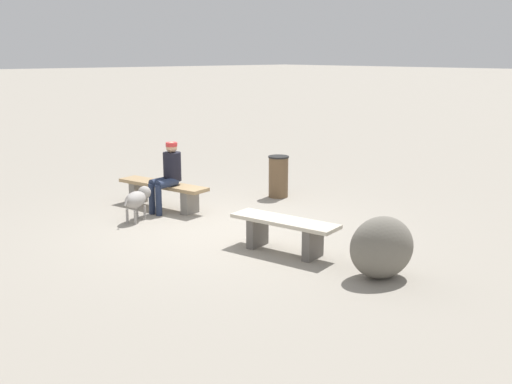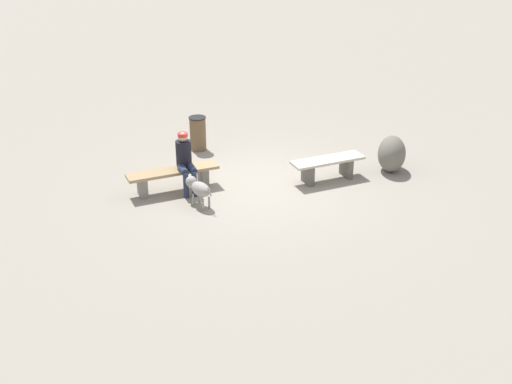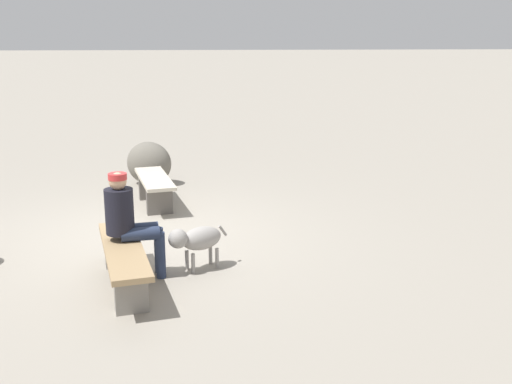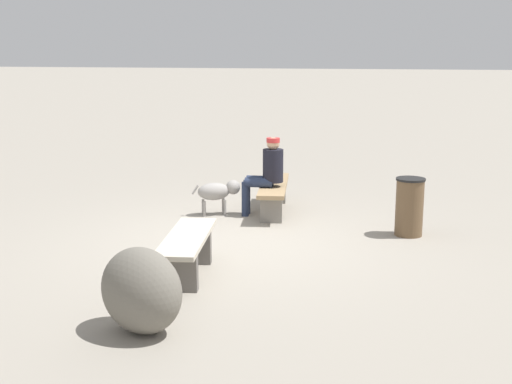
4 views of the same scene
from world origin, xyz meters
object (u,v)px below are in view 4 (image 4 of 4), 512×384
Objects in this scene: dog at (218,191)px; bench_right at (274,192)px; boulder at (141,290)px; bench_left at (187,248)px; seated_person at (266,171)px; trash_bin at (409,207)px.

bench_right is at bearing -0.73° from dog.
dog is 4.41m from boulder.
bench_left is 1.53m from boulder.
seated_person reaches higher than bench_left.
bench_right is 2.29× the size of boulder.
bench_left reaches higher than bench_right.
bench_right is 2.29m from trash_bin.
trash_bin is (-0.77, -2.15, 0.08)m from bench_right.
dog is at bearing 11.18° from boulder.
seated_person is at bearing 1.55° from boulder.
bench_left is 1.34× the size of seated_person.
bench_left is at bearing 165.82° from bench_right.
bench_right is 2.78× the size of dog.
dog reaches higher than bench_left.
bench_left is 1.96× the size of boulder.
bench_right is 0.46m from seated_person.
trash_bin is at bearing -54.64° from bench_left.
trash_bin is at bearing -121.81° from bench_right.
boulder is (-4.32, -0.85, 0.02)m from dog.
bench_left is at bearing -106.24° from dog.
bench_right is (3.24, -0.12, -0.01)m from bench_left.
trash_bin is 0.96× the size of boulder.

